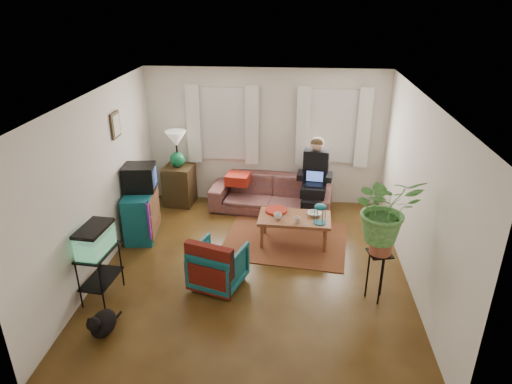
# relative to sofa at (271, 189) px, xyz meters

# --- Properties ---
(floor) EXTENTS (4.50, 5.00, 0.01)m
(floor) POSITION_rel_sofa_xyz_m (-0.14, -2.05, -0.44)
(floor) COLOR #4F2B14
(floor) RESTS_ON ground
(ceiling) EXTENTS (4.50, 5.00, 0.01)m
(ceiling) POSITION_rel_sofa_xyz_m (-0.14, -2.05, 2.16)
(ceiling) COLOR white
(ceiling) RESTS_ON wall_back
(wall_back) EXTENTS (4.50, 0.01, 2.60)m
(wall_back) POSITION_rel_sofa_xyz_m (-0.14, 0.45, 0.86)
(wall_back) COLOR silver
(wall_back) RESTS_ON floor
(wall_front) EXTENTS (4.50, 0.01, 2.60)m
(wall_front) POSITION_rel_sofa_xyz_m (-0.14, -4.55, 0.86)
(wall_front) COLOR silver
(wall_front) RESTS_ON floor
(wall_left) EXTENTS (0.01, 5.00, 2.60)m
(wall_left) POSITION_rel_sofa_xyz_m (-2.39, -2.05, 0.86)
(wall_left) COLOR silver
(wall_left) RESTS_ON floor
(wall_right) EXTENTS (0.01, 5.00, 2.60)m
(wall_right) POSITION_rel_sofa_xyz_m (2.11, -2.05, 0.86)
(wall_right) COLOR silver
(wall_right) RESTS_ON floor
(window_left) EXTENTS (1.08, 0.04, 1.38)m
(window_left) POSITION_rel_sofa_xyz_m (-0.94, 0.43, 1.11)
(window_left) COLOR white
(window_left) RESTS_ON wall_back
(window_right) EXTENTS (1.08, 0.04, 1.38)m
(window_right) POSITION_rel_sofa_xyz_m (1.11, 0.43, 1.11)
(window_right) COLOR white
(window_right) RESTS_ON wall_back
(curtains_left) EXTENTS (1.36, 0.06, 1.50)m
(curtains_left) POSITION_rel_sofa_xyz_m (-0.94, 0.35, 1.11)
(curtains_left) COLOR white
(curtains_left) RESTS_ON wall_back
(curtains_right) EXTENTS (1.36, 0.06, 1.50)m
(curtains_right) POSITION_rel_sofa_xyz_m (1.11, 0.35, 1.11)
(curtains_right) COLOR white
(curtains_right) RESTS_ON wall_back
(picture_frame) EXTENTS (0.04, 0.32, 0.40)m
(picture_frame) POSITION_rel_sofa_xyz_m (-2.36, -1.20, 1.51)
(picture_frame) COLOR #3D2616
(picture_frame) RESTS_ON wall_left
(area_rug) EXTENTS (2.18, 1.83, 0.01)m
(area_rug) POSITION_rel_sofa_xyz_m (0.31, -1.16, -0.43)
(area_rug) COLOR brown
(area_rug) RESTS_ON floor
(sofa) EXTENTS (2.33, 1.17, 0.87)m
(sofa) POSITION_rel_sofa_xyz_m (0.00, 0.00, 0.00)
(sofa) COLOR brown
(sofa) RESTS_ON floor
(seated_person) EXTENTS (0.65, 0.76, 1.33)m
(seated_person) POSITION_rel_sofa_xyz_m (0.80, -0.11, 0.23)
(seated_person) COLOR black
(seated_person) RESTS_ON sofa
(side_table) EXTENTS (0.58, 0.58, 0.78)m
(side_table) POSITION_rel_sofa_xyz_m (-1.79, 0.14, -0.05)
(side_table) COLOR #422318
(side_table) RESTS_ON floor
(table_lamp) EXTENTS (0.44, 0.44, 0.71)m
(table_lamp) POSITION_rel_sofa_xyz_m (-1.79, 0.14, 0.67)
(table_lamp) COLOR white
(table_lamp) RESTS_ON side_table
(dresser) EXTENTS (0.56, 0.95, 0.81)m
(dresser) POSITION_rel_sofa_xyz_m (-2.13, -1.15, -0.03)
(dresser) COLOR #12516E
(dresser) RESTS_ON floor
(crt_tv) EXTENTS (0.55, 0.51, 0.43)m
(crt_tv) POSITION_rel_sofa_xyz_m (-2.13, -1.06, 0.59)
(crt_tv) COLOR black
(crt_tv) RESTS_ON dresser
(aquarium_stand) EXTENTS (0.42, 0.67, 0.71)m
(aquarium_stand) POSITION_rel_sofa_xyz_m (-2.14, -2.89, -0.08)
(aquarium_stand) COLOR black
(aquarium_stand) RESTS_ON floor
(aquarium) EXTENTS (0.37, 0.61, 0.38)m
(aquarium) POSITION_rel_sofa_xyz_m (-2.14, -2.89, 0.47)
(aquarium) COLOR #7FD899
(aquarium) RESTS_ON aquarium_stand
(black_cat) EXTENTS (0.36, 0.49, 0.37)m
(black_cat) POSITION_rel_sofa_xyz_m (-1.84, -3.61, -0.25)
(black_cat) COLOR black
(black_cat) RESTS_ON floor
(armchair) EXTENTS (0.84, 0.81, 0.69)m
(armchair) POSITION_rel_sofa_xyz_m (-0.60, -2.47, -0.09)
(armchair) COLOR #115369
(armchair) RESTS_ON floor
(serape_throw) EXTENTS (0.71, 0.37, 0.57)m
(serape_throw) POSITION_rel_sofa_xyz_m (-0.69, -2.73, 0.05)
(serape_throw) COLOR #9E0A0A
(serape_throw) RESTS_ON armchair
(coffee_table) EXTENTS (1.19, 0.69, 0.48)m
(coffee_table) POSITION_rel_sofa_xyz_m (0.45, -1.21, -0.20)
(coffee_table) COLOR brown
(coffee_table) RESTS_ON floor
(cup_a) EXTENTS (0.14, 0.14, 0.10)m
(cup_a) POSITION_rel_sofa_xyz_m (0.18, -1.31, 0.10)
(cup_a) COLOR white
(cup_a) RESTS_ON coffee_table
(cup_b) EXTENTS (0.11, 0.11, 0.10)m
(cup_b) POSITION_rel_sofa_xyz_m (0.49, -1.41, 0.10)
(cup_b) COLOR beige
(cup_b) RESTS_ON coffee_table
(bowl) EXTENTS (0.24, 0.24, 0.06)m
(bowl) POSITION_rel_sofa_xyz_m (0.77, -1.12, 0.07)
(bowl) COLOR white
(bowl) RESTS_ON coffee_table
(snack_tray) EXTENTS (0.38, 0.38, 0.04)m
(snack_tray) POSITION_rel_sofa_xyz_m (0.14, -1.04, 0.07)
(snack_tray) COLOR #B21414
(snack_tray) RESTS_ON coffee_table
(birdcage) EXTENTS (0.20, 0.20, 0.34)m
(birdcage) POSITION_rel_sofa_xyz_m (0.84, -1.39, 0.21)
(birdcage) COLOR #115B6B
(birdcage) RESTS_ON coffee_table
(plant_stand) EXTENTS (0.37, 0.37, 0.73)m
(plant_stand) POSITION_rel_sofa_xyz_m (1.57, -2.62, -0.07)
(plant_stand) COLOR black
(plant_stand) RESTS_ON floor
(potted_plant) EXTENTS (0.97, 0.89, 0.92)m
(potted_plant) POSITION_rel_sofa_xyz_m (1.57, -2.62, 0.79)
(potted_plant) COLOR #599947
(potted_plant) RESTS_ON plant_stand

